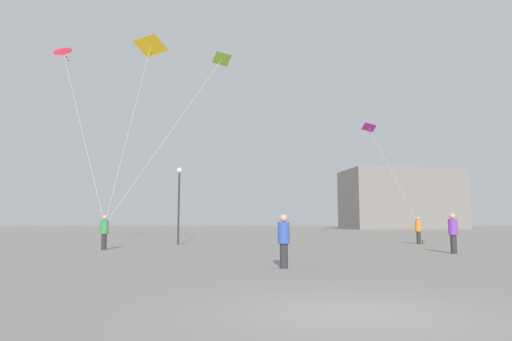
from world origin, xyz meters
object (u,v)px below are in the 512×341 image
at_px(person_in_green, 104,231).
at_px(building_left_hall, 401,200).
at_px(kite_lime_delta, 220,62).
at_px(kite_magenta_delta, 370,129).
at_px(person_in_orange, 418,229).
at_px(kite_crimson_diamond, 63,51).
at_px(handbag_beside_flyer, 423,242).
at_px(person_in_blue, 284,238).
at_px(person_in_purple, 453,231).
at_px(lamppost_east, 179,193).
at_px(kite_amber_delta, 150,48).

xyz_separation_m(person_in_green, building_left_hall, (43.03, 65.33, 4.99)).
bearing_deg(kite_lime_delta, person_in_green, -146.72).
distance_m(kite_magenta_delta, building_left_hall, 51.55).
relative_size(person_in_orange, person_in_green, 1.00).
bearing_deg(building_left_hall, kite_crimson_diamond, -129.34).
relative_size(kite_lime_delta, handbag_beside_flyer, 33.95).
bearing_deg(handbag_beside_flyer, kite_lime_delta, -176.72).
xyz_separation_m(person_in_blue, kite_magenta_delta, (12.95, 28.99, 9.73)).
bearing_deg(kite_crimson_diamond, person_in_purple, -27.20).
xyz_separation_m(kite_lime_delta, lamppost_east, (-2.56, 1.44, -8.28)).
relative_size(person_in_purple, kite_lime_delta, 0.17).
relative_size(person_in_orange, lamppost_east, 0.36).
xyz_separation_m(person_in_orange, lamppost_east, (-15.56, 0.77, 2.34)).
distance_m(kite_lime_delta, lamppost_east, 8.79).
distance_m(person_in_orange, lamppost_east, 15.76).
distance_m(person_in_orange, kite_lime_delta, 16.81).
bearing_deg(person_in_blue, kite_lime_delta, 115.68).
xyz_separation_m(person_in_orange, building_left_hall, (24.14, 60.80, 4.99)).
distance_m(kite_amber_delta, kite_crimson_diamond, 9.60).
bearing_deg(kite_crimson_diamond, lamppost_east, -10.45).
bearing_deg(building_left_hall, person_in_orange, -111.65).
height_order(person_in_green, lamppost_east, lamppost_east).
xyz_separation_m(kite_crimson_diamond, building_left_hall, (47.95, 58.51, -7.16)).
height_order(kite_amber_delta, handbag_beside_flyer, kite_amber_delta).
height_order(kite_lime_delta, lamppost_east, kite_lime_delta).
xyz_separation_m(person_in_orange, person_in_blue, (-10.96, -14.51, -0.06)).
height_order(person_in_blue, building_left_hall, building_left_hall).
bearing_deg(handbag_beside_flyer, building_left_hall, 68.60).
bearing_deg(person_in_purple, kite_amber_delta, -63.96).
height_order(kite_magenta_delta, lamppost_east, kite_magenta_delta).
xyz_separation_m(person_in_blue, handbag_beside_flyer, (11.31, 14.61, -0.80)).
xyz_separation_m(kite_amber_delta, handbag_beside_flyer, (17.25, 4.13, -10.95)).
bearing_deg(kite_crimson_diamond, handbag_beside_flyer, -5.19).
relative_size(kite_amber_delta, building_left_hall, 0.44).
bearing_deg(kite_crimson_diamond, person_in_orange, -5.50).
height_order(kite_amber_delta, kite_crimson_diamond, kite_crimson_diamond).
bearing_deg(lamppost_east, person_in_green, -122.12).
bearing_deg(kite_amber_delta, handbag_beside_flyer, 13.46).
height_order(person_in_purple, handbag_beside_flyer, person_in_purple).
bearing_deg(kite_magenta_delta, building_left_hall, 64.45).
distance_m(person_in_orange, person_in_purple, 9.05).
height_order(person_in_green, handbag_beside_flyer, person_in_green).
height_order(kite_crimson_diamond, kite_lime_delta, kite_crimson_diamond).
height_order(kite_magenta_delta, handbag_beside_flyer, kite_magenta_delta).
xyz_separation_m(person_in_blue, lamppost_east, (-4.60, 15.28, 2.40)).
relative_size(building_left_hall, lamppost_east, 4.71).
height_order(person_in_green, person_in_blue, person_in_green).
relative_size(person_in_green, kite_lime_delta, 0.17).
bearing_deg(kite_crimson_diamond, person_in_green, -54.18).
relative_size(kite_crimson_diamond, lamppost_east, 2.52).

